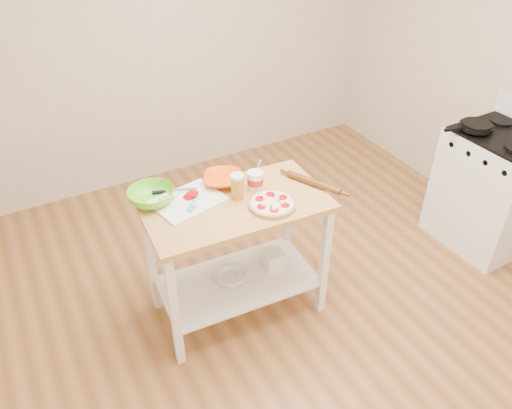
{
  "coord_description": "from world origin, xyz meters",
  "views": [
    {
      "loc": [
        -1.44,
        -1.89,
        2.62
      ],
      "look_at": [
        -0.25,
        0.29,
        0.84
      ],
      "focal_mm": 35.0,
      "sensor_mm": 36.0,
      "label": 1
    }
  ],
  "objects": [
    {
      "name": "prep_island",
      "position": [
        -0.38,
        0.3,
        0.65
      ],
      "size": [
        1.14,
        0.67,
        0.9
      ],
      "rotation": [
        0.0,
        0.0,
        -0.06
      ],
      "color": "tan",
      "rests_on": "ground"
    },
    {
      "name": "skillet",
      "position": [
        1.53,
        0.22,
        0.98
      ],
      "size": [
        0.38,
        0.24,
        0.03
      ],
      "rotation": [
        0.0,
        0.0,
        -0.24
      ],
      "color": "black",
      "rests_on": "gas_stove"
    },
    {
      "name": "pizza",
      "position": [
        -0.21,
        0.16,
        0.92
      ],
      "size": [
        0.28,
        0.28,
        0.05
      ],
      "rotation": [
        0.0,
        0.0,
        -0.12
      ],
      "color": "tan",
      "rests_on": "prep_island"
    },
    {
      "name": "spatula",
      "position": [
        -0.62,
        0.38,
        0.92
      ],
      "size": [
        0.12,
        0.13,
        0.01
      ],
      "rotation": [
        0.0,
        0.0,
        0.66
      ],
      "color": "#3EABB3",
      "rests_on": "cutting_board"
    },
    {
      "name": "knife",
      "position": [
        -0.7,
        0.58,
        0.92
      ],
      "size": [
        0.26,
        0.1,
        0.01
      ],
      "rotation": [
        0.0,
        0.0,
        -0.36
      ],
      "color": "silver",
      "rests_on": "cutting_board"
    },
    {
      "name": "cutting_board",
      "position": [
        -0.63,
        0.45,
        0.91
      ],
      "size": [
        0.45,
        0.38,
        0.04
      ],
      "rotation": [
        0.0,
        0.0,
        0.21
      ],
      "color": "white",
      "rests_on": "prep_island"
    },
    {
      "name": "room_shell",
      "position": [
        0.0,
        0.0,
        1.35
      ],
      "size": [
        4.04,
        4.54,
        2.74
      ],
      "color": "#996638",
      "rests_on": "ground"
    },
    {
      "name": "green_bowl",
      "position": [
        -0.82,
        0.54,
        0.94
      ],
      "size": [
        0.31,
        0.31,
        0.09
      ],
      "primitive_type": "imported",
      "rotation": [
        0.0,
        0.0,
        -0.12
      ],
      "color": "#61D622",
      "rests_on": "prep_island"
    },
    {
      "name": "shelf_bin",
      "position": [
        -0.11,
        0.3,
        0.32
      ],
      "size": [
        0.13,
        0.13,
        0.12
      ],
      "primitive_type": "cube",
      "rotation": [
        0.0,
        0.0,
        -0.06
      ],
      "color": "white",
      "rests_on": "prep_island"
    },
    {
      "name": "gas_stove",
      "position": [
        1.69,
        0.04,
        0.47
      ],
      "size": [
        0.61,
        0.71,
        1.11
      ],
      "rotation": [
        0.0,
        0.0,
        0.02
      ],
      "color": "white",
      "rests_on": "ground"
    },
    {
      "name": "orange_bowl",
      "position": [
        -0.36,
        0.52,
        0.93
      ],
      "size": [
        0.33,
        0.33,
        0.06
      ],
      "primitive_type": "imported",
      "rotation": [
        0.0,
        0.0,
        -0.45
      ],
      "color": "#F8560D",
      "rests_on": "prep_island"
    },
    {
      "name": "yogurt_tub",
      "position": [
        -0.21,
        0.37,
        0.96
      ],
      "size": [
        0.1,
        0.1,
        0.21
      ],
      "color": "white",
      "rests_on": "prep_island"
    },
    {
      "name": "beer_pint",
      "position": [
        -0.35,
        0.34,
        0.98
      ],
      "size": [
        0.08,
        0.08,
        0.16
      ],
      "color": "#B08520",
      "rests_on": "prep_island"
    },
    {
      "name": "shelf_glass_bowl",
      "position": [
        -0.42,
        0.32,
        0.29
      ],
      "size": [
        0.22,
        0.22,
        0.07
      ],
      "primitive_type": "imported",
      "rotation": [
        0.0,
        0.0,
        -0.05
      ],
      "color": "silver",
      "rests_on": "prep_island"
    },
    {
      "name": "rolling_pin",
      "position": [
        0.13,
        0.23,
        0.92
      ],
      "size": [
        0.2,
        0.36,
        0.04
      ],
      "primitive_type": "cylinder",
      "rotation": [
        1.57,
        0.0,
        0.45
      ],
      "color": "brown",
      "rests_on": "prep_island"
    }
  ]
}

